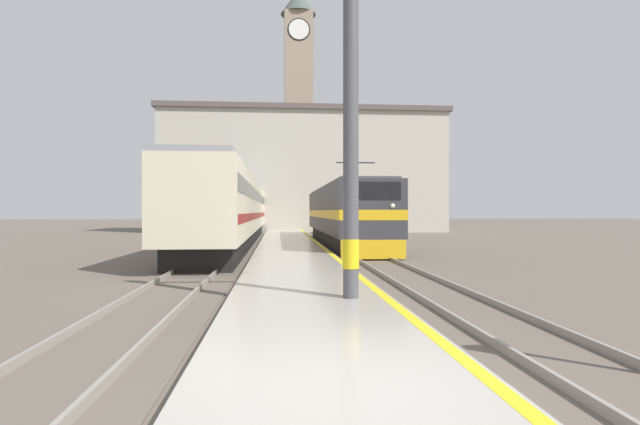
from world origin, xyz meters
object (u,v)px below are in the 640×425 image
object	(u,v)px
locomotive_train	(343,215)
catenary_mast	(354,117)
passenger_train	(245,210)
clock_tower	(298,103)

from	to	relation	value
locomotive_train	catenary_mast	xyz separation A→B (m)	(-2.45, -20.29, 2.14)
passenger_train	clock_tower	world-z (taller)	clock_tower
locomotive_train	clock_tower	bearing A→B (deg)	92.77
locomotive_train	passenger_train	distance (m)	13.58
clock_tower	passenger_train	bearing A→B (deg)	-105.48
passenger_train	catenary_mast	xyz separation A→B (m)	(4.31, -32.07, 1.78)
passenger_train	catenary_mast	size ratio (longest dim) A/B	6.98
catenary_mast	clock_tower	size ratio (longest dim) A/B	0.26
catenary_mast	clock_tower	world-z (taller)	clock_tower
locomotive_train	passenger_train	world-z (taller)	locomotive_train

